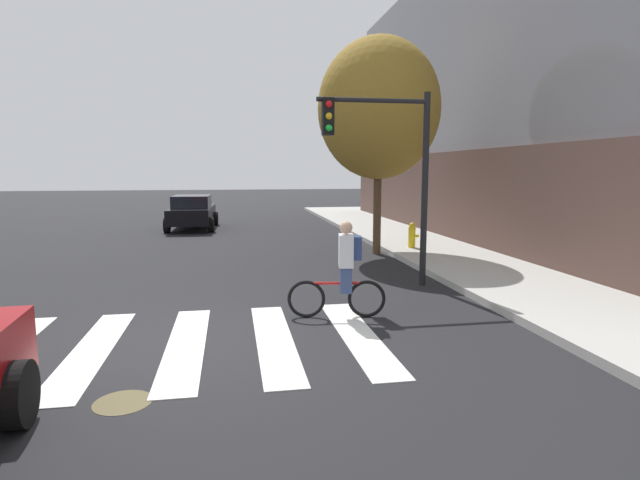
# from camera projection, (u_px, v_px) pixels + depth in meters

# --- Properties ---
(ground_plane) EXTENTS (120.00, 120.00, 0.00)m
(ground_plane) POSITION_uv_depth(u_px,v_px,m) (177.00, 346.00, 7.42)
(ground_plane) COLOR black
(crosswalk_stripes) EXTENTS (7.05, 3.63, 0.01)m
(crosswalk_stripes) POSITION_uv_depth(u_px,v_px,m) (140.00, 347.00, 7.33)
(crosswalk_stripes) COLOR silver
(crosswalk_stripes) RESTS_ON ground
(manhole_cover) EXTENTS (0.64, 0.64, 0.01)m
(manhole_cover) POSITION_uv_depth(u_px,v_px,m) (123.00, 402.00, 5.61)
(manhole_cover) COLOR #473D1E
(manhole_cover) RESTS_ON ground
(sedan_mid) EXTENTS (2.12, 4.30, 1.46)m
(sedan_mid) POSITION_uv_depth(u_px,v_px,m) (192.00, 212.00, 22.03)
(sedan_mid) COLOR black
(sedan_mid) RESTS_ON ground
(cyclist) EXTENTS (1.70, 0.39, 1.69)m
(cyclist) POSITION_uv_depth(u_px,v_px,m) (344.00, 270.00, 8.73)
(cyclist) COLOR black
(cyclist) RESTS_ON ground
(traffic_light_near) EXTENTS (2.47, 0.28, 4.20)m
(traffic_light_near) POSITION_uv_depth(u_px,v_px,m) (389.00, 155.00, 10.82)
(traffic_light_near) COLOR black
(traffic_light_near) RESTS_ON ground
(fire_hydrant) EXTENTS (0.33, 0.22, 0.78)m
(fire_hydrant) POSITION_uv_depth(u_px,v_px,m) (412.00, 235.00, 15.81)
(fire_hydrant) COLOR gold
(fire_hydrant) RESTS_ON sidewalk
(street_tree_near) EXTENTS (3.62, 3.62, 6.44)m
(street_tree_near) POSITION_uv_depth(u_px,v_px,m) (379.00, 109.00, 14.98)
(street_tree_near) COLOR #4C3823
(street_tree_near) RESTS_ON ground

